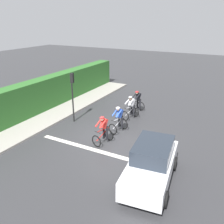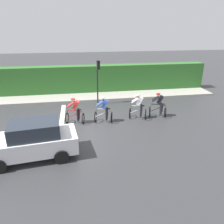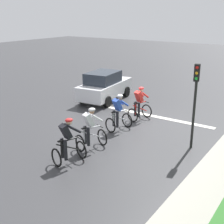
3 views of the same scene
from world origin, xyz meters
name	(u,v)px [view 2 (image 2 of 3)]	position (x,y,z in m)	size (l,w,h in m)	color
ground_plane	(84,122)	(0.00, 0.00, 0.00)	(80.00, 80.00, 0.00)	#333335
sidewalk_kerb	(104,95)	(-5.49, 2.00, 0.06)	(2.80, 19.08, 0.12)	#9E998E
stone_wall_low	(103,90)	(-6.39, 2.00, 0.28)	(0.44, 19.08, 0.56)	gray
hedge_wall	(102,79)	(-6.69, 2.00, 1.22)	(1.10, 19.08, 2.45)	#2D6628
road_marking_stop_line	(61,124)	(0.00, -1.40, 0.00)	(7.00, 0.30, 0.01)	silver
cyclist_lead	(159,105)	(-0.16, 4.93, 0.80)	(0.97, 1.23, 1.66)	black
cyclist_second	(139,107)	(-0.08, 3.54, 0.80)	(1.01, 1.25, 1.66)	black
cyclist_mid	(104,110)	(0.11, 1.26, 0.80)	(0.93, 1.22, 1.66)	black
cyclist_fourth	(75,111)	(0.02, -0.51, 0.80)	(0.92, 1.21, 1.66)	black
car_white	(32,140)	(3.52, -2.46, 0.87)	(2.25, 4.27, 1.76)	silver
traffic_light_near_crossing	(98,76)	(-3.32, 1.28, 2.22)	(0.24, 0.31, 3.34)	black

